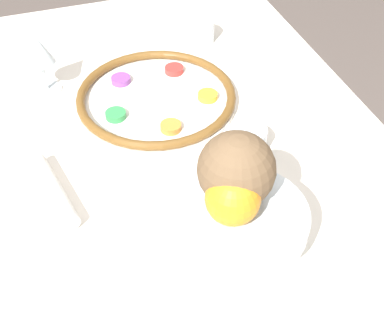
{
  "coord_description": "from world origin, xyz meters",
  "views": [
    {
      "loc": [
        0.67,
        -0.23,
        1.5
      ],
      "look_at": [
        -0.03,
        0.01,
        0.8
      ],
      "focal_mm": 50.0,
      "sensor_mm": 36.0,
      "label": 1
    }
  ],
  "objects_px": {
    "wine_glass": "(39,53)",
    "cup_mid": "(248,141)",
    "cup_near": "(200,31)",
    "seder_plate": "(158,97)",
    "orange_fruit": "(233,198)",
    "napkin_roll": "(52,191)",
    "fruit_stand": "(241,224)",
    "coconut": "(236,170)"
  },
  "relations": [
    {
      "from": "seder_plate",
      "to": "cup_near",
      "type": "bearing_deg",
      "value": 141.16
    },
    {
      "from": "fruit_stand",
      "to": "orange_fruit",
      "type": "height_order",
      "value": "orange_fruit"
    },
    {
      "from": "wine_glass",
      "to": "orange_fruit",
      "type": "relative_size",
      "value": 1.72
    },
    {
      "from": "seder_plate",
      "to": "napkin_roll",
      "type": "height_order",
      "value": "napkin_roll"
    },
    {
      "from": "cup_near",
      "to": "cup_mid",
      "type": "relative_size",
      "value": 1.0
    },
    {
      "from": "wine_glass",
      "to": "napkin_roll",
      "type": "xyz_separation_m",
      "value": [
        0.34,
        -0.03,
        -0.08
      ]
    },
    {
      "from": "wine_glass",
      "to": "cup_mid",
      "type": "distance_m",
      "value": 0.5
    },
    {
      "from": "wine_glass",
      "to": "fruit_stand",
      "type": "distance_m",
      "value": 0.63
    },
    {
      "from": "napkin_roll",
      "to": "fruit_stand",
      "type": "bearing_deg",
      "value": 47.18
    },
    {
      "from": "wine_glass",
      "to": "orange_fruit",
      "type": "height_order",
      "value": "orange_fruit"
    },
    {
      "from": "orange_fruit",
      "to": "coconut",
      "type": "height_order",
      "value": "coconut"
    },
    {
      "from": "wine_glass",
      "to": "fruit_stand",
      "type": "height_order",
      "value": "wine_glass"
    },
    {
      "from": "orange_fruit",
      "to": "coconut",
      "type": "relative_size",
      "value": 0.7
    },
    {
      "from": "seder_plate",
      "to": "wine_glass",
      "type": "xyz_separation_m",
      "value": [
        -0.13,
        -0.23,
        0.08
      ]
    },
    {
      "from": "wine_glass",
      "to": "cup_near",
      "type": "relative_size",
      "value": 1.93
    },
    {
      "from": "napkin_roll",
      "to": "cup_mid",
      "type": "distance_m",
      "value": 0.39
    },
    {
      "from": "coconut",
      "to": "cup_mid",
      "type": "relative_size",
      "value": 1.61
    },
    {
      "from": "coconut",
      "to": "cup_mid",
      "type": "xyz_separation_m",
      "value": [
        -0.22,
        0.12,
        -0.16
      ]
    },
    {
      "from": "fruit_stand",
      "to": "coconut",
      "type": "xyz_separation_m",
      "value": [
        -0.03,
        -0.0,
        0.09
      ]
    },
    {
      "from": "seder_plate",
      "to": "napkin_roll",
      "type": "relative_size",
      "value": 1.89
    },
    {
      "from": "orange_fruit",
      "to": "napkin_roll",
      "type": "height_order",
      "value": "orange_fruit"
    },
    {
      "from": "wine_glass",
      "to": "coconut",
      "type": "height_order",
      "value": "coconut"
    },
    {
      "from": "orange_fruit",
      "to": "napkin_roll",
      "type": "bearing_deg",
      "value": -135.48
    },
    {
      "from": "orange_fruit",
      "to": "napkin_roll",
      "type": "relative_size",
      "value": 0.43
    },
    {
      "from": "cup_near",
      "to": "cup_mid",
      "type": "xyz_separation_m",
      "value": [
        0.43,
        -0.05,
        0.0
      ]
    },
    {
      "from": "coconut",
      "to": "cup_near",
      "type": "distance_m",
      "value": 0.69
    },
    {
      "from": "fruit_stand",
      "to": "napkin_roll",
      "type": "xyz_separation_m",
      "value": [
        -0.25,
        -0.27,
        -0.08
      ]
    },
    {
      "from": "fruit_stand",
      "to": "coconut",
      "type": "relative_size",
      "value": 1.73
    },
    {
      "from": "seder_plate",
      "to": "cup_mid",
      "type": "bearing_deg",
      "value": 29.94
    },
    {
      "from": "seder_plate",
      "to": "napkin_roll",
      "type": "distance_m",
      "value": 0.34
    },
    {
      "from": "fruit_stand",
      "to": "napkin_roll",
      "type": "bearing_deg",
      "value": -132.82
    },
    {
      "from": "wine_glass",
      "to": "napkin_roll",
      "type": "distance_m",
      "value": 0.35
    },
    {
      "from": "coconut",
      "to": "cup_mid",
      "type": "bearing_deg",
      "value": 150.27
    },
    {
      "from": "seder_plate",
      "to": "wine_glass",
      "type": "bearing_deg",
      "value": -119.0
    },
    {
      "from": "seder_plate",
      "to": "fruit_stand",
      "type": "height_order",
      "value": "fruit_stand"
    },
    {
      "from": "wine_glass",
      "to": "cup_near",
      "type": "xyz_separation_m",
      "value": [
        -0.09,
        0.4,
        -0.07
      ]
    },
    {
      "from": "napkin_roll",
      "to": "cup_near",
      "type": "height_order",
      "value": "cup_near"
    },
    {
      "from": "coconut",
      "to": "cup_near",
      "type": "height_order",
      "value": "coconut"
    },
    {
      "from": "wine_glass",
      "to": "cup_mid",
      "type": "xyz_separation_m",
      "value": [
        0.34,
        0.35,
        -0.07
      ]
    },
    {
      "from": "wine_glass",
      "to": "napkin_roll",
      "type": "height_order",
      "value": "wine_glass"
    },
    {
      "from": "cup_near",
      "to": "seder_plate",
      "type": "bearing_deg",
      "value": -38.84
    },
    {
      "from": "coconut",
      "to": "napkin_roll",
      "type": "height_order",
      "value": "coconut"
    }
  ]
}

